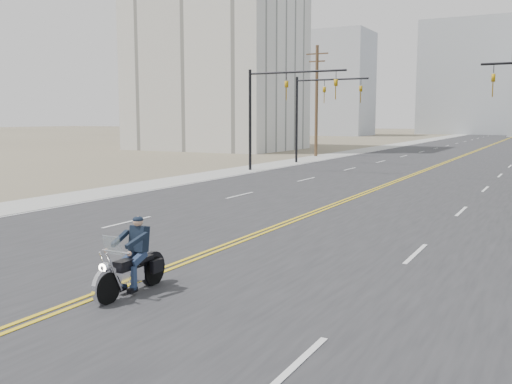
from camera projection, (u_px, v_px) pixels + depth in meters
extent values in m
cube|color=#303033|center=(482.00, 149.00, 68.44)|extent=(20.00, 200.00, 0.01)
cube|color=#A5A5A0|center=(387.00, 147.00, 73.80)|extent=(3.00, 200.00, 0.01)
cylinder|color=black|center=(250.00, 120.00, 39.86)|extent=(0.20, 0.20, 7.00)
cylinder|color=black|center=(296.00, 72.00, 37.82)|extent=(7.00, 0.14, 0.14)
imported|color=#BF8C0C|center=(287.00, 82.00, 38.23)|extent=(0.21, 0.26, 1.30)
imported|color=#BF8C0C|center=(336.00, 81.00, 36.60)|extent=(0.21, 0.26, 1.30)
imported|color=#BF8C0C|center=(493.00, 76.00, 32.21)|extent=(0.21, 0.26, 1.30)
cylinder|color=black|center=(297.00, 120.00, 46.86)|extent=(0.20, 0.20, 7.00)
cylinder|color=black|center=(332.00, 79.00, 45.05)|extent=(6.00, 0.14, 0.14)
imported|color=#BF8C0C|center=(324.00, 88.00, 45.42)|extent=(0.21, 0.26, 1.30)
imported|color=#BF8C0C|center=(361.00, 87.00, 44.02)|extent=(0.21, 0.26, 1.30)
cylinder|color=brown|center=(317.00, 101.00, 54.34)|extent=(0.30, 0.30, 10.50)
cube|color=brown|center=(317.00, 54.00, 53.77)|extent=(2.20, 0.12, 0.12)
cube|color=brown|center=(317.00, 61.00, 53.86)|extent=(1.60, 0.12, 0.12)
cube|color=silver|center=(217.00, 20.00, 66.44)|extent=(18.00, 14.00, 30.00)
cube|color=#B7BCC6|center=(337.00, 84.00, 122.74)|extent=(14.00, 12.00, 22.00)
cube|color=#ADB2B7|center=(467.00, 78.00, 133.65)|extent=(20.00, 15.00, 26.00)
cube|color=#ADB2B7|center=(301.00, 101.00, 143.25)|extent=(12.00, 12.00, 16.00)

